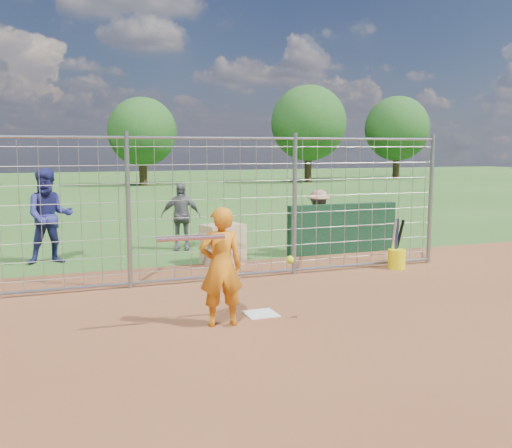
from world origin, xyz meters
name	(u,v)px	position (x,y,z in m)	size (l,w,h in m)	color
ground	(256,311)	(0.00, 0.00, 0.00)	(100.00, 100.00, 0.00)	#2D591E
infield_dirt	(366,394)	(0.00, -3.00, 0.01)	(18.00, 18.00, 0.00)	brown
home_plate	(261,314)	(0.00, -0.20, 0.01)	(0.43, 0.43, 0.02)	silver
dugout_wall	(343,229)	(3.40, 3.60, 0.55)	(2.60, 0.20, 1.10)	#11381E
batter	(221,267)	(-0.67, -0.49, 0.79)	(0.58, 0.38, 1.58)	orange
bystander_a	(49,216)	(-2.71, 4.65, 0.96)	(0.94, 0.73, 1.93)	navy
bystander_b	(181,216)	(0.12, 5.26, 0.78)	(0.91, 0.38, 1.55)	slate
bystander_c	(318,221)	(2.94, 3.88, 0.70)	(0.91, 0.52, 1.41)	#9C6A55
equipment_bin	(223,244)	(0.56, 3.43, 0.40)	(0.80, 0.55, 0.80)	tan
equipment_in_play	(215,243)	(-0.82, -0.74, 1.15)	(1.66, 0.48, 0.37)	silver
bucket_with_bats	(396,256)	(3.57, 1.76, 0.25)	(0.34, 0.36, 0.98)	yellow
backstop_fence	(216,210)	(0.00, 2.00, 1.26)	(9.08, 0.08, 2.60)	gray
tree_line	(144,125)	(3.13, 28.13, 3.71)	(44.66, 6.72, 6.48)	#3F2B19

